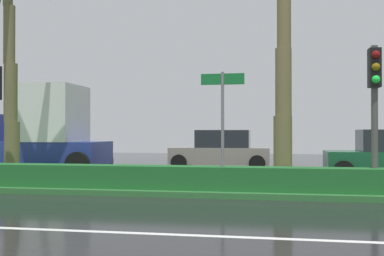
{
  "coord_description": "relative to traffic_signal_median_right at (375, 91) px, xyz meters",
  "views": [
    {
      "loc": [
        0.32,
        -5.22,
        1.63
      ],
      "look_at": [
        -2.3,
        9.67,
        1.77
      ],
      "focal_mm": 43.41,
      "sensor_mm": 36.0,
      "label": 1
    }
  ],
  "objects": [
    {
      "name": "median_strip",
      "position": [
        -2.76,
        1.28,
        -2.56
      ],
      "size": [
        85.5,
        4.0,
        0.15
      ],
      "primitive_type": "cube",
      "color": "#2D6B33",
      "rests_on": "ground_plane"
    },
    {
      "name": "median_hedge",
      "position": [
        -2.76,
        -0.12,
        -2.19
      ],
      "size": [
        76.5,
        0.7,
        0.6
      ],
      "color": "#1E6028",
      "rests_on": "median_strip"
    },
    {
      "name": "car_in_traffic_leading",
      "position": [
        -4.71,
        8.28,
        -1.81
      ],
      "size": [
        4.3,
        2.02,
        1.72
      ],
      "rotation": [
        0.0,
        0.0,
        3.14
      ],
      "color": "gray",
      "rests_on": "ground_plane"
    },
    {
      "name": "ground_plane",
      "position": [
        -2.76,
        2.28,
        -2.69
      ],
      "size": [
        90.0,
        42.0,
        0.1
      ],
      "primitive_type": "cube",
      "color": "black"
    },
    {
      "name": "traffic_signal_median_right",
      "position": [
        0.0,
        0.0,
        0.0
      ],
      "size": [
        0.28,
        0.43,
        3.61
      ],
      "color": "#4C4C47",
      "rests_on": "median_strip"
    },
    {
      "name": "street_name_sign",
      "position": [
        -3.71,
        -0.3,
        -0.56
      ],
      "size": [
        1.1,
        0.08,
        3.0
      ],
      "color": "slate",
      "rests_on": "median_strip"
    },
    {
      "name": "box_truck_lead",
      "position": [
        -12.04,
        5.03,
        -1.09
      ],
      "size": [
        6.4,
        2.64,
        3.46
      ],
      "rotation": [
        0.0,
        0.0,
        3.14
      ],
      "color": "navy",
      "rests_on": "ground_plane"
    },
    {
      "name": "near_lane_divider_stripe",
      "position": [
        -2.76,
        -4.72,
        -2.63
      ],
      "size": [
        81.0,
        0.14,
        0.01
      ],
      "primitive_type": "cube",
      "color": "white",
      "rests_on": "ground_plane"
    }
  ]
}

